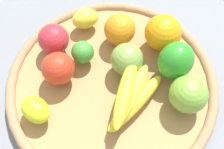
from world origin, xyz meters
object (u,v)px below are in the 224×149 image
apple_3 (54,39)px  orange_1 (163,33)px  bell_pepper (176,61)px  lemon_1 (35,109)px  lemon_0 (85,19)px  orange_0 (120,29)px  apple_1 (127,59)px  apple_0 (58,69)px  apple_2 (188,94)px  banana_bunch (131,97)px  lime_0 (83,52)px

apple_3 → orange_1: size_ratio=0.84×
bell_pepper → lemon_1: (0.18, -0.24, -0.02)m
bell_pepper → lemon_0: 0.24m
orange_0 → lemon_0: 0.09m
lemon_1 → apple_3: bearing=-169.0°
apple_1 → apple_0: size_ratio=1.00×
orange_1 → apple_2: 0.16m
apple_3 → orange_0: bearing=118.2°
banana_bunch → lemon_1: bearing=-64.6°
apple_0 → apple_3: 0.08m
apple_0 → banana_bunch: bearing=85.2°
lemon_1 → lime_0: size_ratio=1.28×
banana_bunch → lemon_0: size_ratio=2.61×
banana_bunch → lime_0: bearing=-119.4°
lemon_1 → orange_0: size_ratio=0.91×
orange_1 → orange_0: bearing=-80.3°
apple_3 → lime_0: 0.07m
bell_pepper → lemon_0: bell_pepper is taller
apple_1 → apple_3: apple_1 is taller
banana_bunch → bell_pepper: bearing=146.2°
lemon_1 → orange_1: size_ratio=0.79×
bell_pepper → orange_0: bell_pepper is taller
lemon_0 → apple_2: 0.30m
bell_pepper → apple_3: bearing=-55.1°
banana_bunch → bell_pepper: bell_pepper is taller
lime_0 → lemon_0: lime_0 is taller
lemon_1 → apple_1: bearing=139.0°
lime_0 → lemon_0: size_ratio=0.79×
apple_0 → lemon_1: bearing=-5.6°
apple_2 → apple_0: bearing=-85.1°
lemon_1 → lime_0: 0.16m
apple_0 → orange_1: 0.25m
apple_0 → lime_0: 0.07m
banana_bunch → apple_3: 0.22m
apple_3 → apple_2: size_ratio=0.91×
banana_bunch → orange_1: (-0.17, 0.03, 0.01)m
apple_2 → bell_pepper: bearing=-148.9°
apple_3 → apple_1: bearing=89.6°
lemon_1 → lime_0: bearing=165.6°
lime_0 → orange_0: size_ratio=0.71×
bell_pepper → apple_1: bearing=-47.1°
banana_bunch → apple_0: (-0.01, -0.16, 0.01)m
apple_0 → lemon_0: apple_0 is taller
apple_0 → lemon_0: (-0.16, 0.00, -0.01)m
lime_0 → orange_0: (-0.08, 0.06, 0.01)m
apple_1 → apple_3: (-0.00, -0.17, -0.00)m
lime_0 → orange_0: orange_0 is taller
orange_0 → lemon_0: size_ratio=1.12×
lime_0 → apple_0: bearing=-26.8°
orange_0 → apple_2: bearing=56.9°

